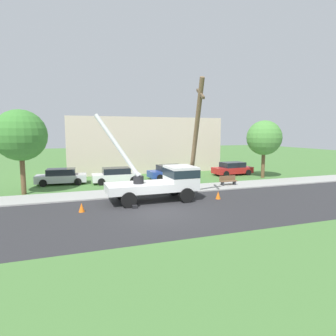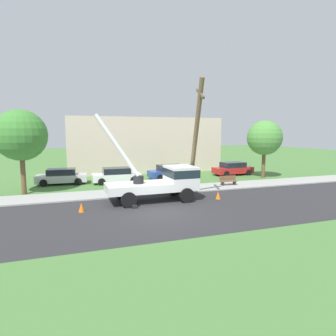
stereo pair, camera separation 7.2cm
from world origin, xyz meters
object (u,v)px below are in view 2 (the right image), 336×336
at_px(parked_sedan_white, 117,175).
at_px(park_bench, 228,181).
at_px(traffic_cone_ahead, 218,195).
at_px(parked_sedan_silver, 62,176).
at_px(parked_sedan_blue, 170,172).
at_px(leaning_utility_pole, 195,139).
at_px(traffic_cone_behind, 81,207).
at_px(parked_sedan_red, 233,169).
at_px(roadside_tree_far, 21,136).
at_px(roadside_tree_near, 265,138).
at_px(traffic_cone_curbside, 185,192).
at_px(utility_truck, 163,180).

xyz_separation_m(parked_sedan_white, park_bench, (9.05, -4.84, -0.25)).
relative_size(traffic_cone_ahead, parked_sedan_white, 0.13).
xyz_separation_m(parked_sedan_silver, park_bench, (13.89, -5.76, -0.25)).
bearing_deg(parked_sedan_blue, leaning_utility_pole, -97.56).
xyz_separation_m(traffic_cone_behind, park_bench, (12.61, 4.41, 0.18)).
bearing_deg(leaning_utility_pole, parked_sedan_red, 45.53).
bearing_deg(park_bench, roadside_tree_far, 172.47).
relative_size(parked_sedan_red, park_bench, 2.83).
distance_m(leaning_utility_pole, parked_sedan_silver, 13.30).
distance_m(parked_sedan_red, roadside_tree_near, 4.77).
height_order(traffic_cone_behind, traffic_cone_curbside, same).
distance_m(leaning_utility_pole, parked_sedan_red, 12.64).
distance_m(parked_sedan_silver, roadside_tree_near, 20.21).
height_order(parked_sedan_silver, roadside_tree_far, roadside_tree_far).
bearing_deg(traffic_cone_ahead, leaning_utility_pole, 143.61).
relative_size(parked_sedan_silver, parked_sedan_white, 1.02).
xyz_separation_m(traffic_cone_behind, parked_sedan_red, (16.48, 9.97, 0.43)).
distance_m(leaning_utility_pole, roadside_tree_far, 13.04).
height_order(parked_sedan_silver, parked_sedan_white, same).
relative_size(traffic_cone_ahead, parked_sedan_silver, 0.12).
bearing_deg(roadside_tree_near, parked_sedan_silver, 171.58).
bearing_deg(traffic_cone_ahead, parked_sedan_white, 122.90).
height_order(traffic_cone_ahead, traffic_cone_curbside, same).
xyz_separation_m(park_bench, roadside_tree_near, (5.81, 2.85, 3.65)).
bearing_deg(traffic_cone_curbside, parked_sedan_red, 41.16).
distance_m(parked_sedan_white, roadside_tree_near, 15.37).
distance_m(leaning_utility_pole, traffic_cone_behind, 9.02).
bearing_deg(traffic_cone_ahead, roadside_tree_far, 154.65).
bearing_deg(utility_truck, parked_sedan_silver, 127.60).
distance_m(parked_sedan_white, parked_sedan_blue, 5.59).
height_order(utility_truck, roadside_tree_near, utility_truck).
xyz_separation_m(parked_sedan_silver, parked_sedan_white, (4.84, -0.92, 0.00)).
bearing_deg(traffic_cone_curbside, roadside_tree_near, 25.10).
relative_size(parked_sedan_blue, roadside_tree_far, 0.70).
height_order(leaning_utility_pole, traffic_cone_curbside, leaning_utility_pole).
height_order(leaning_utility_pole, traffic_cone_behind, leaning_utility_pole).
distance_m(leaning_utility_pole, parked_sedan_blue, 9.35).
bearing_deg(utility_truck, roadside_tree_near, 24.97).
distance_m(traffic_cone_behind, parked_sedan_blue, 13.46).
bearing_deg(utility_truck, traffic_cone_curbside, 24.23).
height_order(traffic_cone_ahead, parked_sedan_white, parked_sedan_white).
bearing_deg(parked_sedan_white, leaning_utility_pole, -60.90).
bearing_deg(traffic_cone_ahead, roadside_tree_near, 37.49).
xyz_separation_m(traffic_cone_ahead, parked_sedan_red, (7.13, 9.67, 0.43)).
height_order(utility_truck, traffic_cone_behind, utility_truck).
height_order(traffic_cone_ahead, traffic_cone_behind, same).
relative_size(traffic_cone_curbside, parked_sedan_red, 0.12).
bearing_deg(utility_truck, parked_sedan_red, 38.56).
distance_m(traffic_cone_curbside, roadside_tree_far, 13.01).
bearing_deg(park_bench, parked_sedan_blue, 122.53).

